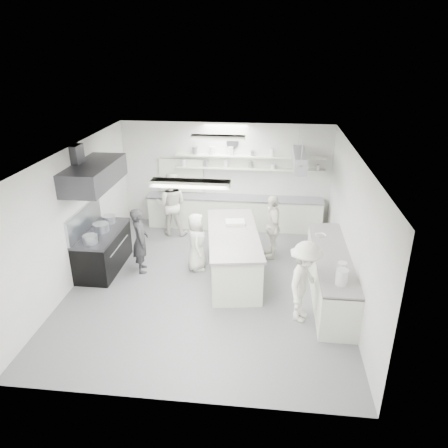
# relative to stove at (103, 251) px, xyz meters

# --- Properties ---
(floor) EXTENTS (6.00, 7.00, 0.02)m
(floor) POSITION_rel_stove_xyz_m (2.60, -0.40, -0.46)
(floor) COLOR gray
(floor) RESTS_ON ground
(ceiling) EXTENTS (6.00, 7.00, 0.02)m
(ceiling) POSITION_rel_stove_xyz_m (2.60, -0.40, 2.56)
(ceiling) COLOR white
(ceiling) RESTS_ON wall_back
(wall_back) EXTENTS (6.00, 0.04, 3.00)m
(wall_back) POSITION_rel_stove_xyz_m (2.60, 3.10, 1.05)
(wall_back) COLOR silver
(wall_back) RESTS_ON floor
(wall_front) EXTENTS (6.00, 0.04, 3.00)m
(wall_front) POSITION_rel_stove_xyz_m (2.60, -3.90, 1.05)
(wall_front) COLOR silver
(wall_front) RESTS_ON floor
(wall_left) EXTENTS (0.04, 7.00, 3.00)m
(wall_left) POSITION_rel_stove_xyz_m (-0.40, -0.40, 1.05)
(wall_left) COLOR silver
(wall_left) RESTS_ON floor
(wall_right) EXTENTS (0.04, 7.00, 3.00)m
(wall_right) POSITION_rel_stove_xyz_m (5.60, -0.40, 1.05)
(wall_right) COLOR silver
(wall_right) RESTS_ON floor
(stove) EXTENTS (0.80, 1.80, 0.90)m
(stove) POSITION_rel_stove_xyz_m (0.00, 0.00, 0.00)
(stove) COLOR black
(stove) RESTS_ON floor
(exhaust_hood) EXTENTS (0.85, 2.00, 0.50)m
(exhaust_hood) POSITION_rel_stove_xyz_m (0.00, -0.00, 1.90)
(exhaust_hood) COLOR #37373D
(exhaust_hood) RESTS_ON wall_left
(back_counter) EXTENTS (5.00, 0.60, 0.92)m
(back_counter) POSITION_rel_stove_xyz_m (2.90, 2.80, 0.01)
(back_counter) COLOR silver
(back_counter) RESTS_ON floor
(shelf_lower) EXTENTS (4.20, 0.26, 0.04)m
(shelf_lower) POSITION_rel_stove_xyz_m (3.30, 2.97, 1.30)
(shelf_lower) COLOR silver
(shelf_lower) RESTS_ON wall_back
(shelf_upper) EXTENTS (4.20, 0.26, 0.04)m
(shelf_upper) POSITION_rel_stove_xyz_m (3.30, 2.97, 1.65)
(shelf_upper) COLOR silver
(shelf_upper) RESTS_ON wall_back
(pass_through_window) EXTENTS (1.30, 0.04, 1.00)m
(pass_through_window) POSITION_rel_stove_xyz_m (1.30, 3.08, 1.00)
(pass_through_window) COLOR black
(pass_through_window) RESTS_ON wall_back
(wall_clock) EXTENTS (0.32, 0.05, 0.32)m
(wall_clock) POSITION_rel_stove_xyz_m (2.80, 3.06, 2.00)
(wall_clock) COLOR white
(wall_clock) RESTS_ON wall_back
(right_counter) EXTENTS (0.74, 3.30, 0.94)m
(right_counter) POSITION_rel_stove_xyz_m (5.25, -0.60, 0.02)
(right_counter) COLOR silver
(right_counter) RESTS_ON floor
(pot_rack) EXTENTS (0.30, 1.60, 0.40)m
(pot_rack) POSITION_rel_stove_xyz_m (4.60, 2.00, 1.85)
(pot_rack) COLOR #A4ABB4
(pot_rack) RESTS_ON ceiling
(light_fixture_front) EXTENTS (1.30, 0.25, 0.10)m
(light_fixture_front) POSITION_rel_stove_xyz_m (2.60, -2.20, 2.49)
(light_fixture_front) COLOR silver
(light_fixture_front) RESTS_ON ceiling
(light_fixture_rear) EXTENTS (1.30, 0.25, 0.10)m
(light_fixture_rear) POSITION_rel_stove_xyz_m (2.60, 1.40, 2.49)
(light_fixture_rear) COLOR silver
(light_fixture_rear) RESTS_ON ceiling
(prep_island) EXTENTS (1.47, 2.91, 1.03)m
(prep_island) POSITION_rel_stove_xyz_m (3.11, 0.05, 0.06)
(prep_island) COLOR silver
(prep_island) RESTS_ON floor
(stove_pot) EXTENTS (0.37, 0.37, 0.24)m
(stove_pot) POSITION_rel_stove_xyz_m (0.00, 0.04, 0.58)
(stove_pot) COLOR #A4ABB4
(stove_pot) RESTS_ON stove
(cook_stove) EXTENTS (0.54, 0.67, 1.58)m
(cook_stove) POSITION_rel_stove_xyz_m (0.93, -0.01, 0.34)
(cook_stove) COLOR #2D2D2F
(cook_stove) RESTS_ON floor
(cook_back) EXTENTS (0.87, 0.67, 1.78)m
(cook_back) POSITION_rel_stove_xyz_m (1.19, 2.15, 0.44)
(cook_back) COLOR white
(cook_back) RESTS_ON floor
(cook_island_left) EXTENTS (0.55, 0.75, 1.42)m
(cook_island_left) POSITION_rel_stove_xyz_m (2.22, 0.23, 0.26)
(cook_island_left) COLOR white
(cook_island_left) RESTS_ON floor
(cook_island_right) EXTENTS (0.57, 1.02, 1.64)m
(cook_island_right) POSITION_rel_stove_xyz_m (3.99, 1.06, 0.37)
(cook_island_right) COLOR white
(cook_island_right) RESTS_ON floor
(cook_right) EXTENTS (0.96, 1.22, 1.66)m
(cook_right) POSITION_rel_stove_xyz_m (4.61, -1.55, 0.38)
(cook_right) COLOR white
(cook_right) RESTS_ON floor
(bowl_island_a) EXTENTS (0.31, 0.31, 0.06)m
(bowl_island_a) POSITION_rel_stove_xyz_m (2.96, 0.82, 0.60)
(bowl_island_a) COLOR #A4ABB4
(bowl_island_a) RESTS_ON prep_island
(bowl_island_b) EXTENTS (0.21, 0.21, 0.06)m
(bowl_island_b) POSITION_rel_stove_xyz_m (3.41, 0.33, 0.60)
(bowl_island_b) COLOR silver
(bowl_island_b) RESTS_ON prep_island
(bowl_right) EXTENTS (0.30, 0.30, 0.06)m
(bowl_right) POSITION_rel_stove_xyz_m (5.09, 0.32, 0.52)
(bowl_right) COLOR silver
(bowl_right) RESTS_ON right_counter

